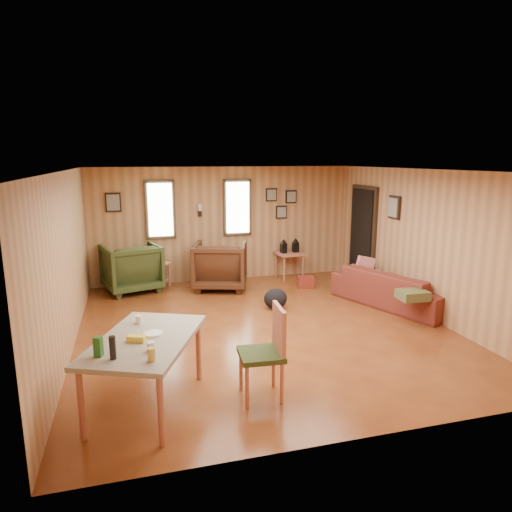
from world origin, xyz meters
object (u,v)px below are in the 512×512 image
Objects in this scene: recliner_green at (131,265)px; end_table at (156,270)px; dining_table at (145,345)px; side_table at (289,251)px; recliner_brown at (220,263)px; sofa at (394,282)px.

end_table is (0.47, 0.16, -0.17)m from recliner_green.
recliner_green is 4.49m from dining_table.
side_table is 0.51× the size of dining_table.
recliner_brown is 4.50m from dining_table.
side_table reaches higher than end_table.
recliner_brown is 1.18× the size of side_table.
recliner_green is 3.32m from side_table.
dining_table is (-3.21, -4.59, 0.10)m from side_table.
side_table is at bearing 78.40° from dining_table.
end_table is 0.72× the size of side_table.
end_table is (-3.98, 2.33, -0.08)m from sofa.
recliner_green is 0.60× the size of dining_table.
sofa is at bearing 162.57° from recliner_brown.
dining_table is at bearing 75.28° from recliner_green.
recliner_brown reaches higher than side_table.
recliner_brown is 1.00× the size of recliner_green.
sofa is at bearing 137.94° from recliner_green.
recliner_green reaches higher than side_table.
sofa is 2.12× the size of recliner_green.
recliner_brown is at bearing 154.48° from recliner_green.
recliner_brown is at bearing -19.62° from end_table.
dining_table reaches higher than side_table.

